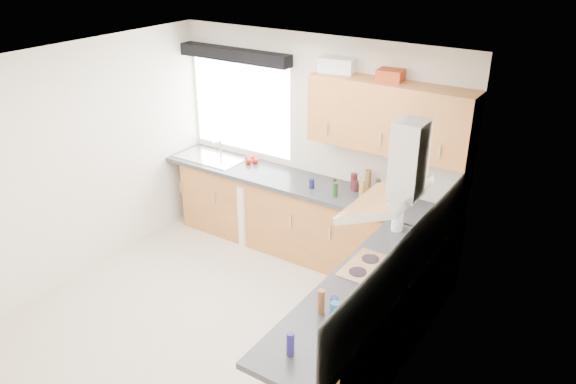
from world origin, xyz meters
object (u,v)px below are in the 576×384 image
Objects in this scene: upper_cabinets at (390,117)px; washing_machine at (248,205)px; extractor_hood at (397,179)px; oven at (373,318)px.

upper_cabinets is 2.18× the size of washing_machine.
extractor_hood is 0.46× the size of upper_cabinets.
oven reaches higher than washing_machine.
upper_cabinets reaches higher than extractor_hood.
oven is 1.09× the size of extractor_hood.
washing_machine is (-2.28, 1.22, -0.04)m from oven.
upper_cabinets reaches higher than washing_machine.
upper_cabinets reaches higher than oven.
upper_cabinets is at bearing 22.29° from washing_machine.
washing_machine is (-1.73, -0.11, -1.41)m from upper_cabinets.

